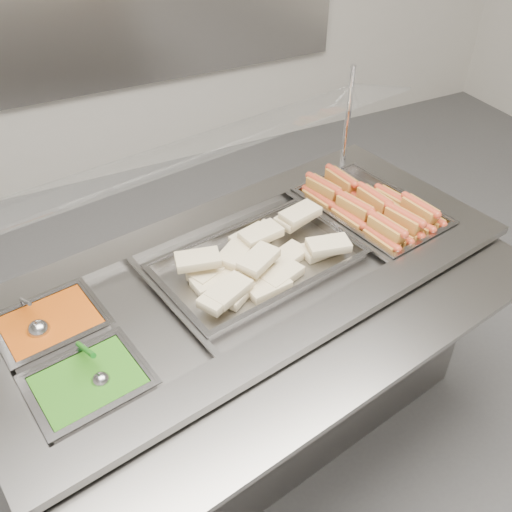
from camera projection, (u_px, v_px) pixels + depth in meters
name	position (u px, v px, depth m)	size (l,w,h in m)	color
ground	(319.00, 474.00, 2.14)	(6.00, 6.00, 0.00)	#515254
steam_counter	(246.00, 353.00, 2.07)	(1.82, 1.05, 0.82)	slate
tray_rail	(345.00, 367.00, 1.55)	(1.66, 0.61, 0.05)	gray
sneeze_guard	(205.00, 149.00, 1.73)	(1.53, 0.53, 0.40)	silver
pan_hotdogs	(370.00, 215.00, 2.10)	(0.39, 0.55, 0.09)	gray
pan_wraps	(258.00, 266.00, 1.85)	(0.67, 0.47, 0.06)	gray
pan_beans	(52.00, 331.00, 1.64)	(0.31, 0.26, 0.09)	gray
pan_peas	(91.00, 390.00, 1.48)	(0.31, 0.26, 0.09)	gray
hotdogs_in_buns	(371.00, 208.00, 2.06)	(0.35, 0.50, 0.11)	#AF6424
tortilla_wraps	(260.00, 257.00, 1.82)	(0.57, 0.38, 0.09)	#C9B687
ladle	(38.00, 328.00, 1.59)	(0.06, 0.18, 0.14)	#A2A3A7
serving_spoon	(98.00, 375.00, 1.46)	(0.06, 0.17, 0.12)	#A2A3A7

